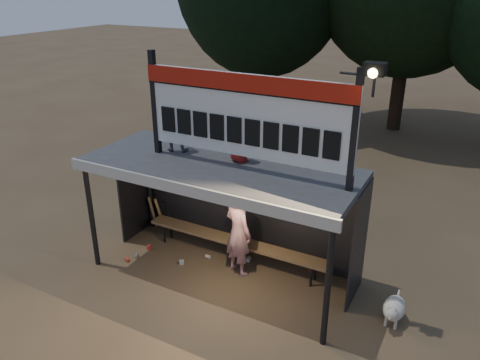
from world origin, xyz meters
The scene contains 10 objects.
ground centered at (0.00, 0.00, 0.00)m, with size 80.00×80.00×0.00m, color brown.
player centered at (0.26, 0.21, 0.88)m, with size 0.64×0.42×1.77m, color silver.
child_a centered at (-1.13, 0.25, 2.88)m, with size 0.54×0.42×1.11m, color slate.
child_b centered at (0.24, 0.31, 2.79)m, with size 0.46×0.30×0.94m, color #B2211B.
dugout_shelter centered at (0.00, 0.24, 1.85)m, with size 5.10×2.08×2.32m.
scoreboard_assembly centered at (0.56, -0.01, 3.32)m, with size 4.10×0.27×1.99m.
bench centered at (0.00, 0.55, 0.43)m, with size 4.00×0.35×0.48m.
dog centered at (3.27, 0.12, 0.28)m, with size 0.36×0.81×0.49m.
bats centered at (-2.10, 0.82, 0.43)m, with size 0.48×0.33×0.84m.
litter centered at (-0.73, 0.14, 0.04)m, with size 3.59×1.56×0.08m.
Camera 1 is at (3.98, -6.67, 5.37)m, focal length 35.00 mm.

